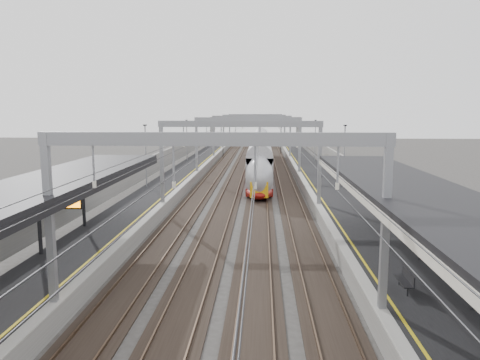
# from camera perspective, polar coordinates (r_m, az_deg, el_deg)

# --- Properties ---
(ground) EXTENTS (260.00, 260.00, 0.00)m
(ground) POSITION_cam_1_polar(r_m,az_deg,el_deg) (17.23, -3.71, -20.65)
(ground) COLOR #383533
(ground) RESTS_ON ground
(platform_left) EXTENTS (4.00, 120.00, 1.00)m
(platform_left) POSITION_cam_1_polar(r_m,az_deg,el_deg) (61.25, -6.45, 0.99)
(platform_left) COLOR black
(platform_left) RESTS_ON ground
(platform_right) EXTENTS (4.00, 120.00, 1.00)m
(platform_right) POSITION_cam_1_polar(r_m,az_deg,el_deg) (60.79, 8.61, 0.90)
(platform_right) COLOR black
(platform_right) RESTS_ON ground
(tracks) EXTENTS (11.40, 140.00, 0.20)m
(tracks) POSITION_cam_1_polar(r_m,az_deg,el_deg) (60.56, 1.05, 0.53)
(tracks) COLOR black
(tracks) RESTS_ON ground
(overhead_line) EXTENTS (13.00, 140.00, 6.60)m
(overhead_line) POSITION_cam_1_polar(r_m,az_deg,el_deg) (66.63, 1.23, 6.51)
(overhead_line) COLOR gray
(overhead_line) RESTS_ON platform_left
(canopy_left) EXTENTS (4.40, 30.00, 4.24)m
(canopy_left) POSITION_cam_1_polar(r_m,az_deg,el_deg) (20.70, -25.51, -1.52)
(canopy_left) COLOR black
(canopy_left) RESTS_ON platform_left
(canopy_right) EXTENTS (4.40, 30.00, 4.24)m
(canopy_right) POSITION_cam_1_polar(r_m,az_deg,el_deg) (19.28, 21.66, -1.96)
(canopy_right) COLOR black
(canopy_right) RESTS_ON platform_right
(overbridge) EXTENTS (22.00, 2.20, 6.90)m
(overbridge) POSITION_cam_1_polar(r_m,az_deg,el_deg) (115.01, 1.87, 6.90)
(overbridge) COLOR slate
(overbridge) RESTS_ON ground
(wall_left) EXTENTS (0.30, 120.00, 3.20)m
(wall_left) POSITION_cam_1_polar(r_m,az_deg,el_deg) (61.71, -9.41, 2.02)
(wall_left) COLOR slate
(wall_left) RESTS_ON ground
(wall_right) EXTENTS (0.30, 120.00, 3.20)m
(wall_right) POSITION_cam_1_polar(r_m,az_deg,el_deg) (61.07, 11.62, 1.89)
(wall_right) COLOR slate
(wall_right) RESTS_ON ground
(train) EXTENTS (2.63, 47.88, 4.16)m
(train) POSITION_cam_1_polar(r_m,az_deg,el_deg) (64.36, 2.50, 2.78)
(train) COLOR maroon
(train) RESTS_ON ground
(bench) EXTENTS (0.45, 1.61, 0.83)m
(bench) POSITION_cam_1_polar(r_m,az_deg,el_deg) (20.88, 19.59, -11.29)
(bench) COLOR black
(bench) RESTS_ON platform_right
(signal_green) EXTENTS (0.32, 0.32, 3.48)m
(signal_green) POSITION_cam_1_polar(r_m,az_deg,el_deg) (82.99, -2.09, 4.31)
(signal_green) COLOR black
(signal_green) RESTS_ON ground
(signal_red_near) EXTENTS (0.32, 0.32, 3.48)m
(signal_red_near) POSITION_cam_1_polar(r_m,az_deg,el_deg) (83.26, 3.73, 4.31)
(signal_red_near) COLOR black
(signal_red_near) RESTS_ON ground
(signal_red_far) EXTENTS (0.32, 0.32, 3.48)m
(signal_red_far) POSITION_cam_1_polar(r_m,az_deg,el_deg) (91.96, 5.02, 4.68)
(signal_red_far) COLOR black
(signal_red_far) RESTS_ON ground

